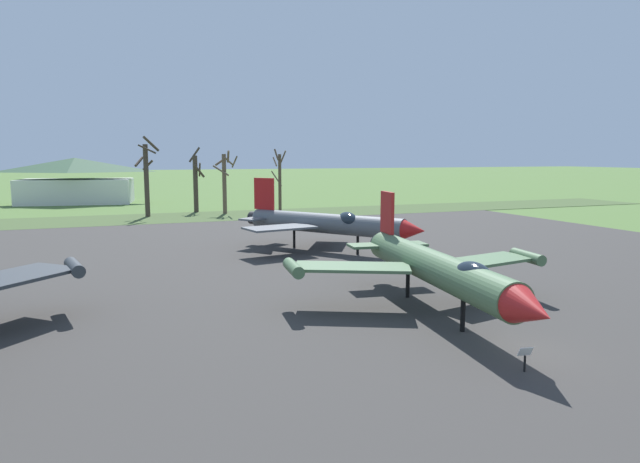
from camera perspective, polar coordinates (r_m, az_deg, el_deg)
ground_plane at (r=23.50m, az=18.87°, el=-11.59°), size 600.00×600.00×0.00m
asphalt_apron at (r=38.42m, az=1.44°, el=-3.68°), size 70.18×59.73×0.05m
grass_verge_strip at (r=72.50m, az=-9.53°, el=1.58°), size 130.18×12.00×0.06m
jet_fighter_front_right at (r=27.34m, az=11.62°, el=-3.58°), size 13.69×16.61×5.51m
info_placard_front_right at (r=21.49m, az=20.01°, el=-11.81°), size 0.53×0.33×0.96m
jet_fighter_rear_center at (r=44.63m, az=0.62°, el=0.90°), size 12.19×14.37×5.72m
bare_tree_left_of_center at (r=73.11m, az=-17.12°, el=5.37°), size 3.09×3.08×9.95m
bare_tree_center at (r=77.62m, az=-12.43°, el=4.97°), size 2.00×2.15×8.75m
bare_tree_right_of_center at (r=74.70m, az=-9.59°, el=5.20°), size 3.06×3.02×8.27m
bare_tree_far_right at (r=76.85m, az=-4.11°, el=5.26°), size 2.12×2.11×8.50m
visitor_building at (r=98.06m, az=-23.44°, el=4.70°), size 18.71×11.24×7.26m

